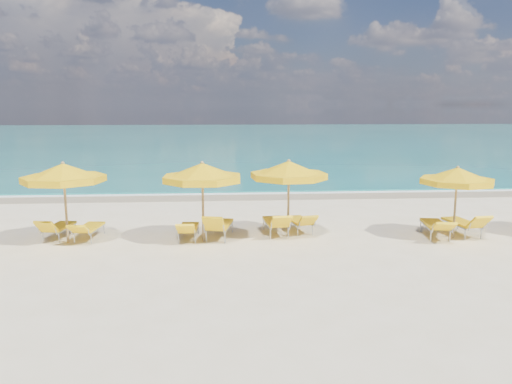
{
  "coord_description": "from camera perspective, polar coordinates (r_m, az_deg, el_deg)",
  "views": [
    {
      "loc": [
        -1.23,
        -15.5,
        4.2
      ],
      "look_at": [
        0.0,
        1.5,
        1.2
      ],
      "focal_mm": 35.0,
      "sensor_mm": 36.0,
      "label": 1
    }
  ],
  "objects": [
    {
      "name": "umbrella_5",
      "position": [
        16.8,
        22.01,
        1.65
      ],
      "size": [
        2.62,
        2.62,
        2.32
      ],
      "rotation": [
        0.0,
        0.0,
        -0.16
      ],
      "color": "#A68853",
      "rests_on": "ground"
    },
    {
      "name": "lounger_4_left",
      "position": [
        16.38,
        2.26,
        -4.02
      ],
      "size": [
        0.8,
        1.95,
        0.88
      ],
      "rotation": [
        0.0,
        0.0,
        0.09
      ],
      "color": "#A5A8AD",
      "rests_on": "ground"
    },
    {
      "name": "ocean",
      "position": [
        63.65,
        -3.03,
        6.17
      ],
      "size": [
        120.0,
        80.0,
        0.3
      ],
      "primitive_type": "cube",
      "color": "#136D6A",
      "rests_on": "ground"
    },
    {
      "name": "foam_line",
      "position": [
        24.1,
        -1.15,
        -0.06
      ],
      "size": [
        120.0,
        1.2,
        0.03
      ],
      "primitive_type": "cube",
      "color": "white",
      "rests_on": "ground"
    },
    {
      "name": "wet_sand_band",
      "position": [
        23.32,
        -1.04,
        -0.4
      ],
      "size": [
        120.0,
        2.6,
        0.01
      ],
      "primitive_type": "cube",
      "color": "tan",
      "rests_on": "ground"
    },
    {
      "name": "lounger_5_left",
      "position": [
        17.04,
        19.8,
        -4.08
      ],
      "size": [
        0.92,
        2.04,
        0.78
      ],
      "rotation": [
        0.0,
        0.0,
        -0.15
      ],
      "color": "#A5A8AD",
      "rests_on": "ground"
    },
    {
      "name": "lounger_2_right",
      "position": [
        16.65,
        -18.54,
        -4.4
      ],
      "size": [
        0.78,
        1.83,
        0.72
      ],
      "rotation": [
        0.0,
        0.0,
        -0.12
      ],
      "color": "#A5A8AD",
      "rests_on": "ground"
    },
    {
      "name": "lounger_4_right",
      "position": [
        16.8,
        5.02,
        -3.79
      ],
      "size": [
        0.87,
        1.78,
        0.77
      ],
      "rotation": [
        0.0,
        0.0,
        0.19
      ],
      "color": "#A5A8AD",
      "rests_on": "ground"
    },
    {
      "name": "lounger_2_left",
      "position": [
        17.06,
        -21.61,
        -4.23
      ],
      "size": [
        0.83,
        1.8,
        0.81
      ],
      "rotation": [
        0.0,
        0.0,
        -0.15
      ],
      "color": "#A5A8AD",
      "rests_on": "ground"
    },
    {
      "name": "lounger_3_left",
      "position": [
        15.93,
        -7.71,
        -4.62
      ],
      "size": [
        0.65,
        1.75,
        0.75
      ],
      "rotation": [
        0.0,
        0.0,
        -0.05
      ],
      "color": "#A5A8AD",
      "rests_on": "ground"
    },
    {
      "name": "umbrella_2",
      "position": [
        16.06,
        -21.14,
        1.97
      ],
      "size": [
        2.96,
        2.96,
        2.52
      ],
      "rotation": [
        0.0,
        0.0,
        0.22
      ],
      "color": "#A68853",
      "rests_on": "ground"
    },
    {
      "name": "umbrella_4",
      "position": [
        15.81,
        3.76,
        2.45
      ],
      "size": [
        3.05,
        3.05,
        2.5
      ],
      "rotation": [
        0.0,
        0.0,
        -0.27
      ],
      "color": "#A68853",
      "rests_on": "ground"
    },
    {
      "name": "whitecap_far",
      "position": [
        40.78,
        9.0,
        3.94
      ],
      "size": [
        18.0,
        0.3,
        0.05
      ],
      "primitive_type": "cube",
      "color": "white",
      "rests_on": "ground"
    },
    {
      "name": "lounger_3_right",
      "position": [
        15.99,
        -4.21,
        -4.37
      ],
      "size": [
        1.01,
        1.99,
        0.95
      ],
      "rotation": [
        0.0,
        0.0,
        -0.2
      ],
      "color": "#A5A8AD",
      "rests_on": "ground"
    },
    {
      "name": "lounger_5_right",
      "position": [
        17.64,
        22.51,
        -3.78
      ],
      "size": [
        0.87,
        1.94,
        0.88
      ],
      "rotation": [
        0.0,
        0.0,
        0.13
      ],
      "color": "#A5A8AD",
      "rests_on": "ground"
    },
    {
      "name": "whitecap_near",
      "position": [
        33.12,
        -12.39,
        2.46
      ],
      "size": [
        14.0,
        0.36,
        0.05
      ],
      "primitive_type": "cube",
      "color": "white",
      "rests_on": "ground"
    },
    {
      "name": "ground_plane",
      "position": [
        16.11,
        0.39,
        -5.13
      ],
      "size": [
        120.0,
        120.0,
        0.0
      ],
      "primitive_type": "plane",
      "color": "beige"
    },
    {
      "name": "umbrella_3",
      "position": [
        15.23,
        -6.15,
        2.16
      ],
      "size": [
        3.2,
        3.2,
        2.51
      ],
      "rotation": [
        0.0,
        0.0,
        0.36
      ],
      "color": "#A68853",
      "rests_on": "ground"
    }
  ]
}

